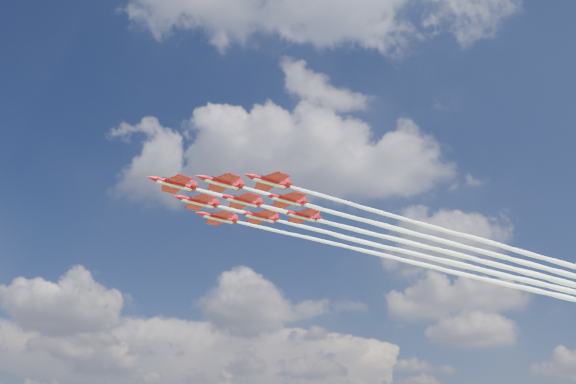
{
  "coord_description": "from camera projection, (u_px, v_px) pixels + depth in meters",
  "views": [
    {
      "loc": [
        23.41,
        -128.46,
        28.32
      ],
      "look_at": [
        5.03,
        -3.58,
        87.24
      ],
      "focal_mm": 35.0,
      "sensor_mm": 36.0,
      "label": 1
    }
  ],
  "objects": [
    {
      "name": "jet_row3_centre",
      "position": [
        444.0,
        252.0,
        176.25
      ],
      "size": [
        115.61,
        101.7,
        3.1
      ],
      "rotation": [
        0.0,
        0.0,
        0.72
      ],
      "color": "#BA0A16"
    },
    {
      "name": "jet_row4_starb",
      "position": [
        448.0,
        262.0,
        185.76
      ],
      "size": [
        115.61,
        101.7,
        3.1
      ],
      "rotation": [
        0.0,
        0.0,
        0.72
      ],
      "color": "#BA0A16"
    },
    {
      "name": "jet_lead",
      "position": [
        401.0,
        241.0,
        167.33
      ],
      "size": [
        115.61,
        101.7,
        3.1
      ],
      "rotation": [
        0.0,
        0.0,
        0.72
      ],
      "color": "#BA0A16"
    },
    {
      "name": "jet_row2_port",
      "position": [
        439.0,
        240.0,
        166.75
      ],
      "size": [
        115.61,
        101.7,
        3.1
      ],
      "rotation": [
        0.0,
        0.0,
        0.72
      ],
      "color": "#BA0A16"
    },
    {
      "name": "jet_row4_port",
      "position": [
        480.0,
        251.0,
        175.67
      ],
      "size": [
        115.61,
        101.7,
        3.1
      ],
      "rotation": [
        0.0,
        0.0,
        0.72
      ],
      "color": "#BA0A16"
    },
    {
      "name": "jet_row2_starb",
      "position": [
        408.0,
        252.0,
        176.83
      ],
      "size": [
        115.61,
        101.7,
        3.1
      ],
      "rotation": [
        0.0,
        0.0,
        0.72
      ],
      "color": "#BA0A16"
    },
    {
      "name": "jet_row3_port",
      "position": [
        477.0,
        239.0,
        166.16
      ],
      "size": [
        115.61,
        101.7,
        3.1
      ],
      "rotation": [
        0.0,
        0.0,
        0.72
      ],
      "color": "#BA0A16"
    },
    {
      "name": "jet_tail",
      "position": [
        482.0,
        261.0,
        185.17
      ],
      "size": [
        115.61,
        101.7,
        3.1
      ],
      "rotation": [
        0.0,
        0.0,
        0.72
      ],
      "color": "#BA0A16"
    },
    {
      "name": "jet_row3_starb",
      "position": [
        413.0,
        263.0,
        186.34
      ],
      "size": [
        115.61,
        101.7,
        3.1
      ],
      "rotation": [
        0.0,
        0.0,
        0.72
      ],
      "color": "#BA0A16"
    }
  ]
}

